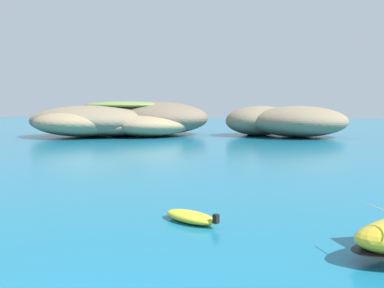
# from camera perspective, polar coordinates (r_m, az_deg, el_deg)

# --- Properties ---
(islet_large) EXTENTS (35.18, 34.08, 5.99)m
(islet_large) POSITION_cam_1_polar(r_m,az_deg,el_deg) (72.48, -9.64, 3.23)
(islet_large) COLOR #756651
(islet_large) RESTS_ON ground
(islet_small) EXTENTS (25.68, 22.84, 5.19)m
(islet_small) POSITION_cam_1_polar(r_m,az_deg,el_deg) (71.33, 12.45, 3.11)
(islet_small) COLOR #84755B
(islet_small) RESTS_ON ground
(dinghy_tender) EXTENTS (2.79, 2.30, 0.58)m
(dinghy_tender) POSITION_cam_1_polar(r_m,az_deg,el_deg) (17.14, -0.21, -10.14)
(dinghy_tender) COLOR yellow
(dinghy_tender) RESTS_ON ground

